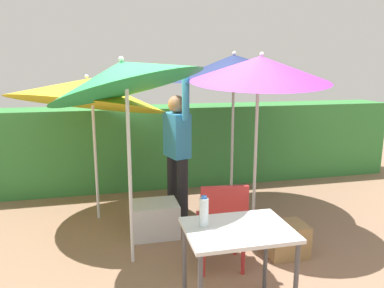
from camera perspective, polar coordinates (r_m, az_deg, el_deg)
ground_plane at (r=4.21m, az=0.97°, el=-15.65°), size 24.00×24.00×0.00m
hedge_row at (r=6.17m, az=-4.34°, el=-0.21°), size 8.00×0.70×1.31m
umbrella_rainbow at (r=5.00m, az=6.52°, el=11.74°), size 1.84×1.83×2.15m
umbrella_orange at (r=3.45m, az=-10.48°, el=10.39°), size 1.50×1.45×2.27m
umbrella_yellow at (r=4.72m, az=-15.57°, el=7.80°), size 1.97×1.94×2.08m
umbrella_navy at (r=4.26m, az=10.47°, el=11.36°), size 1.59×1.60×2.17m
person_vendor at (r=4.68m, az=-2.32°, el=-0.60°), size 0.31×0.55×1.88m
chair_plastic at (r=3.61m, az=4.65°, el=-11.62°), size 0.50×0.50×0.89m
cooler_box at (r=4.43m, az=-5.82°, el=-11.47°), size 0.54×0.42×0.40m
crate_cardboard at (r=4.11m, az=14.35°, el=-14.14°), size 0.41×0.33×0.34m
folding_table at (r=2.91m, az=7.10°, el=-14.45°), size 0.80×0.60×0.76m
bottle_water at (r=2.84m, az=1.86°, el=-10.44°), size 0.07×0.07×0.24m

